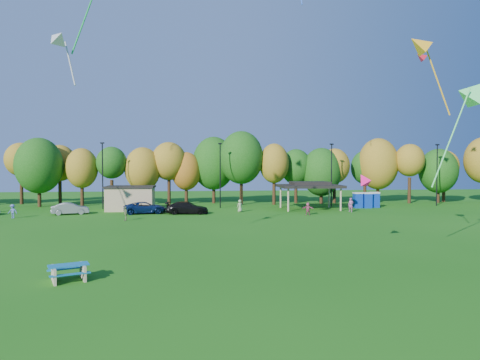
{
  "coord_description": "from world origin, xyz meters",
  "views": [
    {
      "loc": [
        -1.36,
        -19.63,
        6.0
      ],
      "look_at": [
        1.28,
        6.0,
        5.1
      ],
      "focal_mm": 32.0,
      "sensor_mm": 36.0,
      "label": 1
    }
  ],
  "objects": [
    {
      "name": "kite_1",
      "position": [
        17.5,
        7.41,
        10.93
      ],
      "size": [
        4.77,
        2.34,
        7.78
      ],
      "color": "#56F475"
    },
    {
      "name": "porta_potties",
      "position": [
        22.51,
        38.16,
        1.1
      ],
      "size": [
        3.75,
        1.69,
        2.18
      ],
      "color": "#0C34A7",
      "rests_on": "ground"
    },
    {
      "name": "pavilion",
      "position": [
        14.0,
        37.0,
        3.23
      ],
      "size": [
        8.2,
        6.2,
        3.77
      ],
      "color": "tan",
      "rests_on": "ground"
    },
    {
      "name": "kite_3",
      "position": [
        23.34,
        25.63,
        17.98
      ],
      "size": [
        1.65,
        1.38,
        1.46
      ],
      "color": "red"
    },
    {
      "name": "kite_4",
      "position": [
        10.45,
        9.52,
        5.0
      ],
      "size": [
        1.47,
        1.56,
        1.23
      ],
      "color": "#FF0E73"
    },
    {
      "name": "kite_13",
      "position": [
        13.26,
        7.39,
        13.89
      ],
      "size": [
        3.4,
        1.65,
        5.55
      ],
      "color": "#F5A819"
    },
    {
      "name": "tree_line",
      "position": [
        -1.03,
        45.51,
        5.91
      ],
      "size": [
        93.57,
        10.55,
        11.15
      ],
      "color": "black",
      "rests_on": "ground"
    },
    {
      "name": "far_person_2",
      "position": [
        12.02,
        30.46,
        0.76
      ],
      "size": [
        1.48,
        0.94,
        1.53
      ],
      "primitive_type": "imported",
      "rotation": [
        0.0,
        0.0,
        5.91
      ],
      "color": "#AD4867",
      "rests_on": "ground"
    },
    {
      "name": "kite_10",
      "position": [
        -9.76,
        7.45,
        13.63
      ],
      "size": [
        1.98,
        1.9,
        3.49
      ],
      "color": "#B2B2B2"
    },
    {
      "name": "far_person_4",
      "position": [
        18.36,
        33.19,
        0.91
      ],
      "size": [
        0.78,
        0.77,
        1.81
      ],
      "primitive_type": "imported",
      "rotation": [
        0.0,
        0.0,
        5.51
      ],
      "color": "#A74F96",
      "rests_on": "ground"
    },
    {
      "name": "far_person_5",
      "position": [
        -21.98,
        30.8,
        0.79
      ],
      "size": [
        1.09,
        0.73,
        1.58
      ],
      "primitive_type": "imported",
      "rotation": [
        0.0,
        0.0,
        6.14
      ],
      "color": "#4C5FA7",
      "rests_on": "ground"
    },
    {
      "name": "far_person_3",
      "position": [
        -8.96,
        27.38,
        0.76
      ],
      "size": [
        0.65,
        0.97,
        1.53
      ],
      "primitive_type": "imported",
      "rotation": [
        0.0,
        0.0,
        5.06
      ],
      "color": "#768954",
      "rests_on": "ground"
    },
    {
      "name": "ground",
      "position": [
        0.0,
        0.0,
        0.0
      ],
      "size": [
        160.0,
        160.0,
        0.0
      ],
      "primitive_type": "plane",
      "color": "#19600F",
      "rests_on": "ground"
    },
    {
      "name": "car_d",
      "position": [
        -2.46,
        33.09,
        0.76
      ],
      "size": [
        5.31,
        2.38,
        1.51
      ],
      "primitive_type": "imported",
      "rotation": [
        0.0,
        0.0,
        1.52
      ],
      "color": "black",
      "rests_on": "ground"
    },
    {
      "name": "lamp_posts",
      "position": [
        2.0,
        40.0,
        4.9
      ],
      "size": [
        64.5,
        0.25,
        9.09
      ],
      "color": "black",
      "rests_on": "ground"
    },
    {
      "name": "far_person_0",
      "position": [
        4.22,
        34.51,
        0.8
      ],
      "size": [
        0.9,
        0.72,
        1.6
      ],
      "primitive_type": "imported",
      "rotation": [
        0.0,
        0.0,
        3.45
      ],
      "color": "#90A571",
      "rests_on": "ground"
    },
    {
      "name": "car_c",
      "position": [
        -7.64,
        33.98,
        0.73
      ],
      "size": [
        5.57,
        3.27,
        1.45
      ],
      "primitive_type": "imported",
      "rotation": [
        0.0,
        0.0,
        1.74
      ],
      "color": "#0D2151",
      "rests_on": "ground"
    },
    {
      "name": "picnic_table",
      "position": [
        -7.96,
        3.15,
        0.5
      ],
      "size": [
        2.44,
        2.26,
        0.85
      ],
      "rotation": [
        0.0,
        0.0,
        0.39
      ],
      "color": "tan",
      "rests_on": "ground"
    },
    {
      "name": "utility_building",
      "position": [
        -10.0,
        38.0,
        1.64
      ],
      "size": [
        6.3,
        4.3,
        3.25
      ],
      "color": "tan",
      "rests_on": "ground"
    },
    {
      "name": "car_b",
      "position": [
        -16.6,
        33.97,
        0.71
      ],
      "size": [
        4.58,
        2.63,
        1.43
      ],
      "primitive_type": "imported",
      "rotation": [
        0.0,
        0.0,
        1.85
      ],
      "color": "gray",
      "rests_on": "ground"
    }
  ]
}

